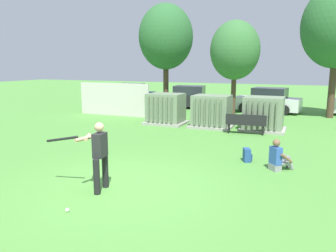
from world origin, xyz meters
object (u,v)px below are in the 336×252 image
Objects in this scene: transformer_mid_east at (263,114)px; sports_ball at (67,210)px; transformer_west at (166,109)px; transformer_mid_west at (212,112)px; parked_car_leftmost at (128,94)px; seated_spectator at (278,158)px; parked_car_left_of_center at (188,98)px; park_bench at (246,123)px; batter at (98,153)px; backpack at (247,155)px; parked_car_right_of_center at (268,101)px.

sports_ball is at bearing -104.47° from transformer_mid_east.
transformer_west and transformer_mid_east have the same top height.
transformer_mid_west and parked_car_leftmost have the same top height.
transformer_mid_west is (2.52, -0.03, 0.00)m from transformer_west.
transformer_west is 2.18× the size of seated_spectator.
transformer_west is at bearing -80.79° from parked_car_left_of_center.
park_bench is 9.44m from parked_car_left_of_center.
sports_ball is (-0.28, -10.65, -0.74)m from transformer_mid_west.
transformer_west is 9.93m from parked_car_leftmost.
batter is 0.41× the size of parked_car_leftmost.
seated_spectator is at bearing -46.61° from parked_car_leftmost.
park_bench is at bearing -28.78° from transformer_mid_west.
transformer_west is at bearing -49.05° from parked_car_leftmost.
batter is 16.32m from parked_car_left_of_center.
backpack is (0.78, -4.34, -0.32)m from park_bench.
transformer_mid_west is 7.57m from parked_car_left_of_center.
batter is at bearing -127.31° from backpack.
transformer_west reaches higher than seated_spectator.
sports_ball is (-2.16, -9.61, -0.49)m from park_bench.
park_bench is at bearing -54.56° from parked_car_left_of_center.
parked_car_leftmost is (-6.51, 7.50, -0.04)m from transformer_west.
transformer_mid_east is 4.77× the size of backpack.
backpack is 0.10× the size of parked_car_right_of_center.
parked_car_leftmost is at bearing 132.19° from backpack.
parked_car_right_of_center is at bearing 93.12° from backpack.
parked_car_leftmost is (-8.67, 16.85, -0.22)m from batter.
batter is 3.95× the size of backpack.
seated_spectator is 0.22× the size of parked_car_right_of_center.
transformer_west is 1.21× the size of batter.
backpack is (0.16, -5.51, -0.57)m from transformer_mid_east.
parked_car_left_of_center is (-3.31, 17.30, 0.71)m from sports_ball.
park_bench is at bearing -117.89° from transformer_mid_east.
transformer_mid_west is 23.33× the size of sports_ball.
sports_ball is at bearing -78.16° from transformer_west.
parked_car_left_of_center is 1.00× the size of parked_car_right_of_center.
parked_car_right_of_center is (11.03, -0.86, 0.00)m from parked_car_leftmost.
sports_ball is at bearing -102.68° from park_bench.
park_bench is 0.42× the size of parked_car_right_of_center.
parked_car_leftmost is at bearing 130.95° from transformer_west.
transformer_mid_east is 8.93m from parked_car_left_of_center.
parked_car_right_of_center is (-0.66, 12.04, 0.54)m from backpack.
backpack is at bearing 52.69° from batter.
parked_car_leftmost is (-12.69, 13.42, 0.38)m from seated_spectator.
backpack is 13.57m from parked_car_left_of_center.
backpack is 12.07m from parked_car_right_of_center.
transformer_west is 23.33× the size of sports_ball.
parked_car_leftmost is at bearing 147.35° from transformer_mid_east.
batter reaches higher than transformer_mid_east.
sports_ball is 6.18m from seated_spectator.
sports_ball is at bearing -79.17° from parked_car_left_of_center.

